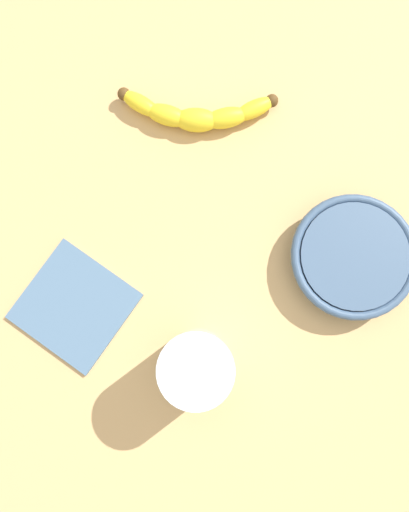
{
  "coord_description": "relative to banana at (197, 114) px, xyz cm",
  "views": [
    {
      "loc": [
        -10.47,
        -1.94,
        67.99
      ],
      "look_at": [
        -2.46,
        -1.23,
        5.0
      ],
      "focal_mm": 33.32,
      "sensor_mm": 36.0,
      "label": 1
    }
  ],
  "objects": [
    {
      "name": "folded_napkin",
      "position": [
        -28.1,
        14.12,
        -1.36
      ],
      "size": [
        18.12,
        18.3,
        0.6
      ],
      "primitive_type": "cube",
      "rotation": [
        0.0,
        0.0,
        -0.52
      ],
      "color": "slate",
      "rests_on": "wooden_tabletop"
    },
    {
      "name": "ceramic_bowl",
      "position": [
        -18.42,
        -22.46,
        0.69
      ],
      "size": [
        16.76,
        16.76,
        3.89
      ],
      "color": "#3D5675",
      "rests_on": "wooden_tabletop"
    },
    {
      "name": "wooden_tabletop",
      "position": [
        -17.5,
        -1.62,
        -3.16
      ],
      "size": [
        120.0,
        120.0,
        3.0
      ],
      "primitive_type": "cube",
      "color": "tan",
      "rests_on": "ground"
    },
    {
      "name": "smoothie_glass",
      "position": [
        -33.97,
        -3.13,
        3.94
      ],
      "size": [
        8.71,
        8.71,
        12.18
      ],
      "color": "silver",
      "rests_on": "wooden_tabletop"
    },
    {
      "name": "banana",
      "position": [
        0.0,
        0.0,
        0.0
      ],
      "size": [
        6.74,
        22.64,
        3.32
      ],
      "rotation": [
        0.0,
        0.0,
        4.75
      ],
      "color": "yellow",
      "rests_on": "wooden_tabletop"
    }
  ]
}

